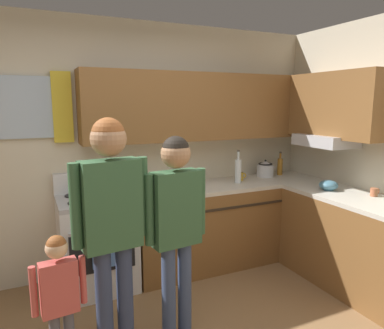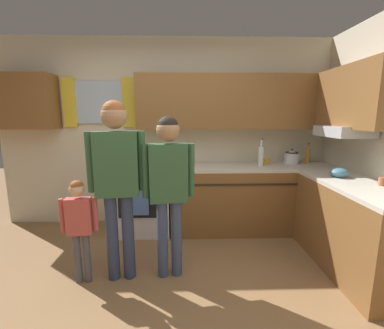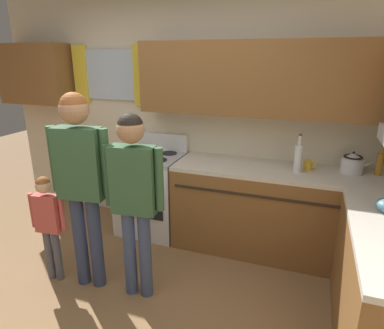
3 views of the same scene
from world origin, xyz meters
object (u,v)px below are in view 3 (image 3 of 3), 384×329
at_px(mug_mustard_yellow, 309,165).
at_px(small_child, 48,217).
at_px(stove_oven, 152,192).
at_px(stovetop_kettle, 352,163).
at_px(adult_holding_child, 80,171).
at_px(bottle_oil_amber, 380,164).
at_px(adult_in_plaid, 134,187).
at_px(bottle_tall_clear, 298,158).

bearing_deg(mug_mustard_yellow, small_child, -149.56).
height_order(stove_oven, stovetop_kettle, stovetop_kettle).
relative_size(mug_mustard_yellow, adult_holding_child, 0.07).
height_order(bottle_oil_amber, adult_holding_child, adult_holding_child).
bearing_deg(adult_holding_child, stovetop_kettle, 29.87).
bearing_deg(mug_mustard_yellow, adult_holding_child, -146.03).
bearing_deg(stove_oven, adult_in_plaid, -69.69).
bearing_deg(stove_oven, small_child, -110.14).
height_order(stove_oven, bottle_oil_amber, bottle_oil_amber).
relative_size(adult_holding_child, adult_in_plaid, 1.09).
bearing_deg(small_child, adult_holding_child, 9.20).
bearing_deg(stove_oven, adult_holding_child, -93.75).
relative_size(stove_oven, stovetop_kettle, 4.02).
height_order(bottle_oil_amber, small_child, bottle_oil_amber).
bearing_deg(bottle_tall_clear, bottle_oil_amber, 13.38).
bearing_deg(small_child, stovetop_kettle, 27.28).
bearing_deg(small_child, stove_oven, 69.86).
relative_size(mug_mustard_yellow, stovetop_kettle, 0.44).
height_order(mug_mustard_yellow, stovetop_kettle, stovetop_kettle).
bearing_deg(adult_in_plaid, stove_oven, 110.31).
distance_m(bottle_oil_amber, mug_mustard_yellow, 0.62).
height_order(stovetop_kettle, adult_in_plaid, adult_in_plaid).
xyz_separation_m(bottle_oil_amber, bottle_tall_clear, (-0.71, -0.17, 0.03)).
height_order(stove_oven, adult_in_plaid, adult_in_plaid).
bearing_deg(mug_mustard_yellow, bottle_tall_clear, -133.11).
height_order(bottle_oil_amber, bottle_tall_clear, bottle_tall_clear).
relative_size(adult_in_plaid, small_child, 1.57).
bearing_deg(mug_mustard_yellow, stovetop_kettle, 7.03).
distance_m(bottle_oil_amber, stovetop_kettle, 0.23).
bearing_deg(bottle_tall_clear, adult_in_plaid, -138.40).
xyz_separation_m(bottle_tall_clear, adult_holding_child, (-1.62, -1.06, 0.02)).
distance_m(stovetop_kettle, adult_holding_child, 2.43).
relative_size(mug_mustard_yellow, small_child, 0.12).
distance_m(bottle_tall_clear, mug_mustard_yellow, 0.17).
bearing_deg(bottle_tall_clear, mug_mustard_yellow, 46.89).
xyz_separation_m(mug_mustard_yellow, adult_holding_child, (-1.72, -1.16, 0.12)).
distance_m(bottle_tall_clear, stovetop_kettle, 0.51).
bearing_deg(stovetop_kettle, bottle_tall_clear, -162.24).
relative_size(bottle_tall_clear, mug_mustard_yellow, 3.05).
height_order(mug_mustard_yellow, small_child, same).
height_order(stove_oven, small_child, stove_oven).
bearing_deg(bottle_oil_amber, bottle_tall_clear, -166.62).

